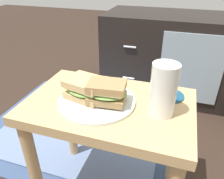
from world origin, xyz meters
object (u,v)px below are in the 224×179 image
(sandwich_front, at_px, (86,88))
(beer_glass, at_px, (163,91))
(tv_cabinet, at_px, (173,56))
(coaster, at_px, (170,95))
(sandwich_back, at_px, (107,92))
(plate, at_px, (97,101))

(sandwich_front, xyz_separation_m, beer_glass, (0.25, -0.00, 0.04))
(tv_cabinet, xyz_separation_m, coaster, (0.03, -0.85, 0.17))
(sandwich_back, distance_m, coaster, 0.23)
(sandwich_front, distance_m, coaster, 0.29)
(plate, relative_size, sandwich_back, 1.91)
(sandwich_front, xyz_separation_m, sandwich_back, (0.08, -0.01, 0.01))
(beer_glass, bearing_deg, tv_cabinet, 90.63)
(tv_cabinet, bearing_deg, coaster, -88.04)
(sandwich_front, xyz_separation_m, coaster, (0.27, 0.11, -0.04))
(tv_cabinet, height_order, sandwich_front, tv_cabinet)
(tv_cabinet, height_order, plate, tv_cabinet)
(plate, bearing_deg, tv_cabinet, 78.28)
(plate, relative_size, beer_glass, 1.57)
(sandwich_back, distance_m, beer_glass, 0.17)
(sandwich_front, bearing_deg, plate, -9.25)
(sandwich_back, relative_size, coaster, 1.36)
(plate, distance_m, sandwich_back, 0.06)
(tv_cabinet, xyz_separation_m, sandwich_front, (-0.24, -0.96, 0.21))
(plate, bearing_deg, coaster, 26.60)
(plate, relative_size, coaster, 2.60)
(tv_cabinet, distance_m, plate, 1.00)
(tv_cabinet, height_order, sandwich_back, tv_cabinet)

